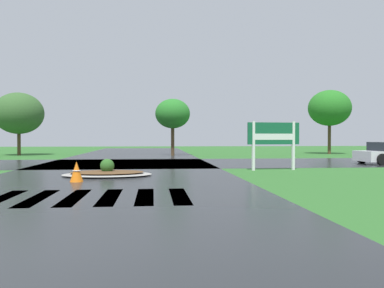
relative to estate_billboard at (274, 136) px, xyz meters
name	(u,v)px	position (x,y,z in m)	size (l,w,h in m)	color
ground_plane	(20,274)	(-7.15, -13.33, -1.62)	(120.00, 120.00, 0.10)	#2D6628
asphalt_roadway	(110,179)	(-7.15, -3.33, -1.57)	(9.67, 80.00, 0.01)	#232628
asphalt_cross_road	(126,163)	(-7.15, 5.41, -1.57)	(90.00, 8.71, 0.01)	#232628
crosswalk_stripes	(92,197)	(-7.15, -7.70, -1.57)	(4.95, 3.02, 0.01)	white
estate_billboard	(274,136)	(0.00, 0.00, 0.00)	(2.51, 0.29, 2.27)	white
median_island	(107,173)	(-7.40, -2.03, -1.45)	(3.53, 2.32, 0.68)	#9E9B93
traffic_cone	(77,172)	(-8.21, -4.08, -1.22)	(0.45, 0.45, 0.71)	orange
background_treeline	(67,109)	(-12.82, 16.50, 2.34)	(44.68, 5.42, 6.03)	#4C3823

